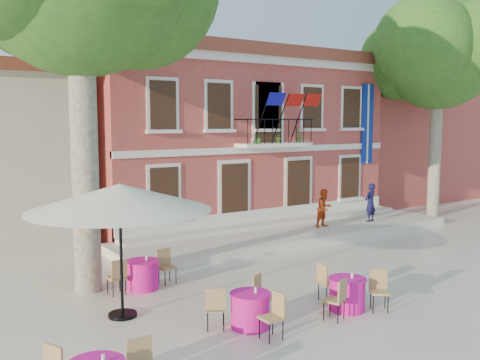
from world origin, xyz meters
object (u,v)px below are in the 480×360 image
object	(u,v)px
pedestrian_navy	(370,203)
cafe_table_0	(250,308)
plane_tree_east	(439,54)
cafe_table_3	(143,274)
cafe_table_1	(347,292)
pedestrian_orange	(324,208)
patio_umbrella	(120,197)

from	to	relation	value
pedestrian_navy	cafe_table_0	bearing A→B (deg)	17.58
plane_tree_east	cafe_table_3	xyz separation A→B (m)	(-15.62, -2.67, -7.05)
plane_tree_east	cafe_table_1	distance (m)	15.66
pedestrian_orange	cafe_table_0	distance (m)	10.04
plane_tree_east	cafe_table_0	size ratio (longest dim) A/B	5.39
patio_umbrella	cafe_table_3	bearing A→B (deg)	53.69
pedestrian_orange	cafe_table_1	xyz separation A→B (m)	(-5.30, -6.62, -0.62)
plane_tree_east	patio_umbrella	world-z (taller)	plane_tree_east
patio_umbrella	cafe_table_1	bearing A→B (deg)	-28.79
pedestrian_navy	cafe_table_3	bearing A→B (deg)	-1.48
pedestrian_navy	pedestrian_orange	world-z (taller)	pedestrian_navy
pedestrian_orange	plane_tree_east	bearing A→B (deg)	-3.45
plane_tree_east	cafe_table_0	bearing A→B (deg)	-156.43
pedestrian_navy	plane_tree_east	bearing A→B (deg)	171.47
plane_tree_east	pedestrian_orange	size ratio (longest dim) A/B	6.74
pedestrian_orange	pedestrian_navy	bearing A→B (deg)	-9.68
patio_umbrella	pedestrian_navy	size ratio (longest dim) A/B	2.59
cafe_table_1	pedestrian_navy	bearing A→B (deg)	40.00
patio_umbrella	cafe_table_0	distance (m)	3.78
cafe_table_3	cafe_table_0	bearing A→B (deg)	-76.91
pedestrian_orange	cafe_table_3	distance (m)	9.07
plane_tree_east	pedestrian_orange	bearing A→B (deg)	-178.54
cafe_table_3	patio_umbrella	bearing A→B (deg)	-126.31
pedestrian_orange	cafe_table_1	size ratio (longest dim) A/B	0.81
pedestrian_navy	cafe_table_1	distance (m)	10.02
cafe_table_3	pedestrian_navy	bearing A→B (deg)	11.72
pedestrian_navy	cafe_table_3	distance (m)	11.31
plane_tree_east	cafe_table_0	distance (m)	17.56
pedestrian_orange	cafe_table_3	bearing A→B (deg)	-168.95
cafe_table_3	pedestrian_orange	bearing A→B (deg)	15.97
patio_umbrella	pedestrian_navy	bearing A→B (deg)	17.71
pedestrian_navy	cafe_table_0	size ratio (longest dim) A/B	0.85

